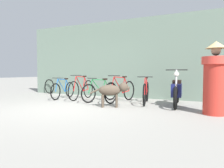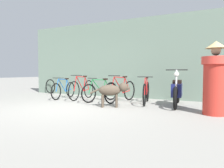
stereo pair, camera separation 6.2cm
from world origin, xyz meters
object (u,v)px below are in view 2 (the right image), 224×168
(bicycle_1, at_px, (82,89))
(bicycle_3, at_px, (121,91))
(motorcycle, at_px, (177,91))
(bicycle_4, at_px, (146,92))
(stray_dog, at_px, (113,90))
(bicycle_0, at_px, (64,90))
(person_in_robes, at_px, (215,78))
(bicycle_2, at_px, (100,92))
(spare_tire_left, at_px, (50,86))

(bicycle_1, relative_size, bicycle_3, 0.98)
(motorcycle, bearing_deg, bicycle_1, -98.04)
(bicycle_4, bearing_deg, stray_dog, -43.04)
(bicycle_0, distance_m, bicycle_1, 0.75)
(bicycle_3, distance_m, person_in_robes, 3.08)
(bicycle_0, distance_m, motorcycle, 4.14)
(bicycle_0, xyz_separation_m, stray_dog, (2.55, -0.96, 0.15))
(bicycle_2, xyz_separation_m, motorcycle, (2.50, 0.16, 0.11))
(bicycle_2, distance_m, spare_tire_left, 3.68)
(bicycle_3, bearing_deg, bicycle_4, 99.64)
(bicycle_2, bearing_deg, motorcycle, 111.91)
(bicycle_1, xyz_separation_m, bicycle_3, (1.56, 0.01, -0.01))
(bicycle_1, relative_size, bicycle_4, 1.00)
(bicycle_1, bearing_deg, spare_tire_left, -116.81)
(person_in_robes, bearing_deg, bicycle_2, -50.40)
(bicycle_4, relative_size, stray_dog, 1.59)
(bicycle_3, bearing_deg, person_in_robes, 80.52)
(motorcycle, xyz_separation_m, spare_tire_left, (-5.95, 1.14, -0.11))
(bicycle_3, distance_m, bicycle_4, 0.88)
(stray_dog, distance_m, person_in_robes, 2.65)
(person_in_robes, distance_m, spare_tire_left, 7.32)
(bicycle_0, height_order, motorcycle, motorcycle)
(bicycle_1, height_order, bicycle_3, bicycle_1)
(bicycle_0, height_order, bicycle_3, bicycle_3)
(spare_tire_left, bearing_deg, motorcycle, -10.81)
(bicycle_4, distance_m, person_in_robes, 2.29)
(bicycle_0, relative_size, bicycle_3, 0.90)
(bicycle_3, xyz_separation_m, bicycle_4, (0.88, -0.00, -0.01))
(bicycle_0, bearing_deg, person_in_robes, 74.22)
(bicycle_2, relative_size, motorcycle, 0.78)
(spare_tire_left, bearing_deg, bicycle_3, -14.90)
(bicycle_4, height_order, stray_dog, bicycle_4)
(bicycle_3, distance_m, spare_tire_left, 4.26)
(bicycle_1, distance_m, spare_tire_left, 2.78)
(bicycle_0, bearing_deg, bicycle_1, 93.13)
(bicycle_0, bearing_deg, bicycle_4, 86.12)
(person_in_robes, height_order, spare_tire_left, person_in_robes)
(bicycle_4, distance_m, motorcycle, 0.96)
(bicycle_3, bearing_deg, stray_dog, 22.61)
(bicycle_0, distance_m, spare_tire_left, 2.19)
(stray_dog, relative_size, spare_tire_left, 1.61)
(bicycle_1, bearing_deg, bicycle_3, 87.09)
(bicycle_4, xyz_separation_m, stray_dog, (-0.63, -1.09, 0.12))
(bicycle_0, xyz_separation_m, bicycle_3, (2.31, 0.14, 0.04))
(bicycle_3, height_order, motorcycle, motorcycle)
(stray_dog, bearing_deg, spare_tire_left, 128.58)
(bicycle_2, height_order, stray_dog, bicycle_2)
(motorcycle, bearing_deg, bicycle_0, -96.25)
(bicycle_0, xyz_separation_m, spare_tire_left, (-1.81, 1.23, 0.00))
(stray_dog, bearing_deg, bicycle_1, 124.41)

